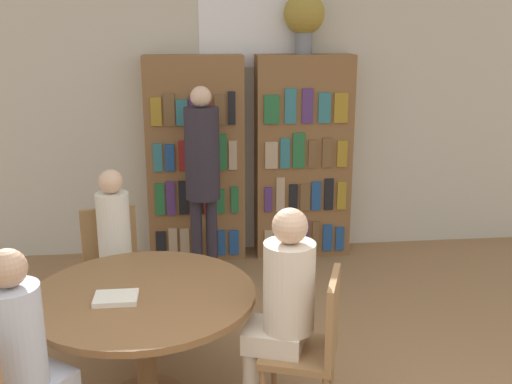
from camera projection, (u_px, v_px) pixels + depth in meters
wall_back at (248, 99)px, 5.72m from camera, size 6.40×0.07×3.00m
bookshelf_left at (196, 160)px, 5.63m from camera, size 0.90×0.34×1.93m
bookshelf_right at (303, 157)px, 5.73m from camera, size 0.90×0.34×1.93m
flower_vase at (304, 16)px, 5.39m from camera, size 0.37×0.37×0.54m
reading_table at (144, 309)px, 3.47m from camera, size 1.30×1.30×0.70m
chair_left_side at (113, 263)px, 4.37m from camera, size 0.50×0.50×0.91m
chair_far_side at (313, 342)px, 3.28m from camera, size 0.51×0.51×0.91m
seated_reader_left at (116, 249)px, 4.15m from camera, size 0.31×0.38×1.24m
seated_reader_right at (282, 302)px, 3.26m from camera, size 0.41×0.37×1.27m
seated_reader_back at (26, 356)px, 2.77m from camera, size 0.40×0.41×1.25m
librarian_standing at (203, 164)px, 5.13m from camera, size 0.30×0.57×1.70m
open_book_on_table at (116, 298)px, 3.33m from camera, size 0.24×0.18×0.03m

